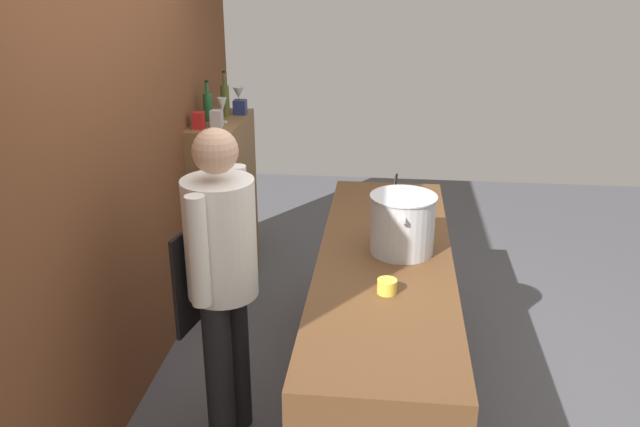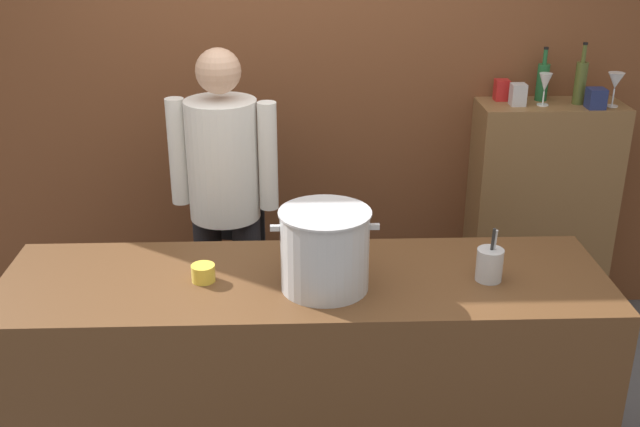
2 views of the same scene
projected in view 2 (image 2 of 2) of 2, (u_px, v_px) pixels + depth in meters
brick_back_panel at (299, 55)px, 4.06m from camera, size 4.40×0.10×3.00m
prep_counter at (306, 373)px, 3.18m from camera, size 2.40×0.70×0.90m
bar_cabinet at (539, 216)px, 4.24m from camera, size 0.76×0.32×1.28m
chef at (225, 192)px, 3.68m from camera, size 0.52×0.39×1.66m
stockpot_large at (325, 250)px, 2.87m from camera, size 0.41×0.35×0.31m
utensil_crock at (490, 264)px, 2.96m from camera, size 0.10×0.10×0.22m
butter_jar at (203, 273)px, 2.96m from camera, size 0.09×0.09×0.07m
wine_bottle_green at (543, 81)px, 4.02m from camera, size 0.06×0.06×0.28m
wine_bottle_olive at (580, 81)px, 3.95m from camera, size 0.06×0.06×0.32m
wine_glass_wide at (615, 82)px, 3.89m from camera, size 0.08×0.08×0.18m
wine_glass_tall at (545, 84)px, 3.92m from camera, size 0.07×0.07×0.17m
spice_tin_silver at (518, 95)px, 3.94m from camera, size 0.08×0.08×0.11m
spice_tin_navy at (596, 98)px, 3.89m from camera, size 0.09×0.09×0.10m
spice_tin_red at (502, 90)px, 4.04m from camera, size 0.07×0.07×0.11m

